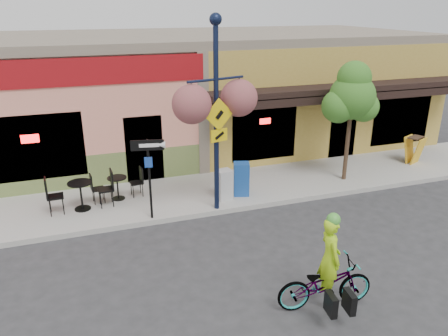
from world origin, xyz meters
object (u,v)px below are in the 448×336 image
(cyclist_rider, at_px, (329,269))
(newspaper_box_grey, at_px, (224,185))
(bicycle, at_px, (325,284))
(newspaper_box_blue, at_px, (241,179))
(street_tree, at_px, (350,122))
(lamp_post, at_px, (216,118))
(one_way_sign, at_px, (150,180))
(building, at_px, (199,89))

(cyclist_rider, height_order, newspaper_box_grey, cyclist_rider)
(bicycle, bearing_deg, newspaper_box_blue, 4.08)
(newspaper_box_blue, relative_size, street_tree, 0.26)
(lamp_post, relative_size, one_way_sign, 2.37)
(street_tree, bearing_deg, lamp_post, -171.10)
(cyclist_rider, distance_m, newspaper_box_grey, 5.12)
(newspaper_box_blue, bearing_deg, street_tree, 17.81)
(newspaper_box_blue, height_order, newspaper_box_grey, newspaper_box_blue)
(newspaper_box_blue, distance_m, newspaper_box_grey, 0.61)
(building, bearing_deg, cyclist_rider, -93.36)
(newspaper_box_blue, bearing_deg, building, 102.47)
(building, height_order, street_tree, building)
(bicycle, distance_m, street_tree, 6.79)
(cyclist_rider, bearing_deg, newspaper_box_grey, 11.18)
(bicycle, xyz_separation_m, lamp_post, (-0.73, 4.57, 2.28))
(newspaper_box_grey, bearing_deg, cyclist_rider, -94.66)
(bicycle, distance_m, newspaper_box_grey, 5.11)
(newspaper_box_blue, xyz_separation_m, street_tree, (3.67, 0.07, 1.44))
(lamp_post, relative_size, street_tree, 1.35)
(building, distance_m, bicycle, 11.57)
(one_way_sign, distance_m, newspaper_box_grey, 2.41)
(one_way_sign, xyz_separation_m, street_tree, (6.52, 0.73, 0.84))
(newspaper_box_blue, xyz_separation_m, newspaper_box_grey, (-0.59, -0.12, -0.05))
(lamp_post, distance_m, newspaper_box_blue, 2.44)
(building, distance_m, one_way_sign, 7.67)
(bicycle, bearing_deg, street_tree, -29.63)
(bicycle, xyz_separation_m, one_way_sign, (-2.58, 4.57, 0.76))
(one_way_sign, bearing_deg, newspaper_box_blue, 24.39)
(building, distance_m, newspaper_box_grey, 6.61)
(lamp_post, height_order, street_tree, lamp_post)
(bicycle, xyz_separation_m, newspaper_box_blue, (0.27, 5.23, 0.15))
(building, distance_m, newspaper_box_blue, 6.41)
(newspaper_box_blue, bearing_deg, newspaper_box_grey, -151.42)
(one_way_sign, height_order, newspaper_box_grey, one_way_sign)
(one_way_sign, bearing_deg, lamp_post, 11.36)
(bicycle, relative_size, one_way_sign, 0.86)
(building, xyz_separation_m, street_tree, (3.22, -6.12, -0.15))
(building, relative_size, newspaper_box_blue, 17.93)
(lamp_post, height_order, newspaper_box_blue, lamp_post)
(bicycle, height_order, newspaper_box_blue, newspaper_box_blue)
(bicycle, height_order, one_way_sign, one_way_sign)
(lamp_post, xyz_separation_m, street_tree, (4.67, 0.73, -0.69))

